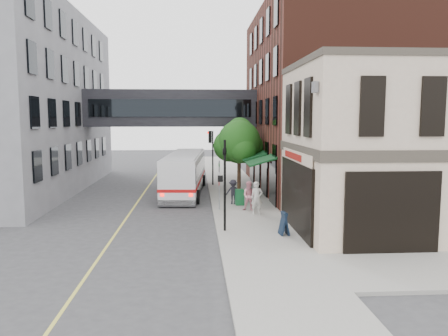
{
  "coord_description": "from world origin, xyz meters",
  "views": [
    {
      "loc": [
        -1.01,
        -19.1,
        5.68
      ],
      "look_at": [
        0.57,
        5.21,
        2.9
      ],
      "focal_mm": 35.0,
      "sensor_mm": 36.0,
      "label": 1
    }
  ],
  "objects": [
    {
      "name": "newspaper_box",
      "position": [
        1.77,
        8.32,
        0.66
      ],
      "size": [
        0.57,
        0.52,
        1.02
      ],
      "primitive_type": "cube",
      "rotation": [
        0.0,
        0.0,
        0.13
      ],
      "color": "#155B2D",
      "rests_on": "sidewalk_main"
    },
    {
      "name": "lane_marking",
      "position": [
        -5.0,
        10.0,
        0.01
      ],
      "size": [
        0.12,
        40.0,
        0.01
      ],
      "primitive_type": "cube",
      "color": "#D8CC4C",
      "rests_on": "ground"
    },
    {
      "name": "brick_building",
      "position": [
        9.98,
        15.0,
        6.99
      ],
      "size": [
        13.76,
        18.0,
        14.0
      ],
      "color": "#482016",
      "rests_on": "ground"
    },
    {
      "name": "traffic_signal_far",
      "position": [
        0.26,
        17.0,
        3.34
      ],
      "size": [
        0.53,
        0.28,
        4.5
      ],
      "color": "black",
      "rests_on": "sidewalk_main"
    },
    {
      "name": "pedestrian_c",
      "position": [
        1.39,
        8.65,
        0.95
      ],
      "size": [
        1.16,
        0.86,
        1.6
      ],
      "primitive_type": "imported",
      "rotation": [
        0.0,
        0.0,
        -0.28
      ],
      "color": "black",
      "rests_on": "sidewalk_main"
    },
    {
      "name": "corner_building",
      "position": [
        8.97,
        2.0,
        4.21
      ],
      "size": [
        10.19,
        8.12,
        8.45
      ],
      "color": "#C1AA93",
      "rests_on": "ground"
    },
    {
      "name": "pedestrian_b",
      "position": [
        2.2,
        6.6,
        1.04
      ],
      "size": [
        1.0,
        0.86,
        1.78
      ],
      "primitive_type": "imported",
      "rotation": [
        0.0,
        0.0,
        -0.25
      ],
      "color": "pink",
      "rests_on": "sidewalk_main"
    },
    {
      "name": "sandwich_board",
      "position": [
        3.17,
        1.02,
        0.71
      ],
      "size": [
        0.46,
        0.66,
        1.11
      ],
      "primitive_type": "cube",
      "rotation": [
        0.0,
        0.0,
        0.11
      ],
      "color": "black",
      "rests_on": "sidewalk_main"
    },
    {
      "name": "sidewalk_main",
      "position": [
        2.0,
        14.0,
        0.07
      ],
      "size": [
        4.0,
        60.0,
        0.15
      ],
      "primitive_type": "cube",
      "color": "gray",
      "rests_on": "ground"
    },
    {
      "name": "ground",
      "position": [
        0.0,
        0.0,
        0.0
      ],
      "size": [
        120.0,
        120.0,
        0.0
      ],
      "primitive_type": "plane",
      "color": "#38383A",
      "rests_on": "ground"
    },
    {
      "name": "skyway_bridge",
      "position": [
        -3.0,
        18.0,
        6.5
      ],
      "size": [
        14.0,
        3.18,
        3.0
      ],
      "color": "black",
      "rests_on": "ground"
    },
    {
      "name": "street_tree",
      "position": [
        2.19,
        13.22,
        3.91
      ],
      "size": [
        3.8,
        3.2,
        5.6
      ],
      "color": "#382619",
      "rests_on": "sidewalk_main"
    },
    {
      "name": "street_sign_pole",
      "position": [
        0.39,
        7.0,
        1.93
      ],
      "size": [
        0.08,
        0.75,
        3.0
      ],
      "color": "gray",
      "rests_on": "sidewalk_main"
    },
    {
      "name": "bus",
      "position": [
        -1.85,
        13.73,
        1.67
      ],
      "size": [
        3.31,
        11.22,
        2.98
      ],
      "color": "silver",
      "rests_on": "ground"
    },
    {
      "name": "traffic_signal_near",
      "position": [
        0.37,
        2.0,
        2.98
      ],
      "size": [
        0.44,
        0.22,
        4.6
      ],
      "color": "black",
      "rests_on": "sidewalk_main"
    },
    {
      "name": "pedestrian_a",
      "position": [
        2.5,
        5.59,
        1.1
      ],
      "size": [
        0.74,
        0.53,
        1.9
      ],
      "primitive_type": "imported",
      "rotation": [
        0.0,
        0.0,
        0.12
      ],
      "color": "silver",
      "rests_on": "sidewalk_main"
    }
  ]
}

